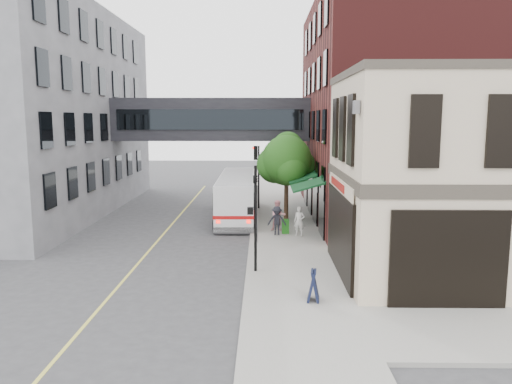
{
  "coord_description": "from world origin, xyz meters",
  "views": [
    {
      "loc": [
        0.71,
        -18.49,
        6.57
      ],
      "look_at": [
        0.39,
        3.8,
        3.28
      ],
      "focal_mm": 35.0,
      "sensor_mm": 36.0,
      "label": 1
    }
  ],
  "objects_px": {
    "pedestrian_c": "(277,221)",
    "sandwich_board": "(313,286)",
    "pedestrian_a": "(299,221)",
    "newspaper_box": "(285,226)",
    "pedestrian_b": "(278,216)",
    "bus": "(237,194)"
  },
  "relations": [
    {
      "from": "pedestrian_a",
      "to": "sandwich_board",
      "type": "relative_size",
      "value": 1.47
    },
    {
      "from": "pedestrian_a",
      "to": "newspaper_box",
      "type": "relative_size",
      "value": 2.05
    },
    {
      "from": "bus",
      "to": "pedestrian_c",
      "type": "relative_size",
      "value": 6.54
    },
    {
      "from": "pedestrian_a",
      "to": "newspaper_box",
      "type": "xyz_separation_m",
      "value": [
        -0.74,
        0.55,
        -0.42
      ]
    },
    {
      "from": "pedestrian_c",
      "to": "sandwich_board",
      "type": "distance_m",
      "value": 10.23
    },
    {
      "from": "pedestrian_a",
      "to": "newspaper_box",
      "type": "height_order",
      "value": "pedestrian_a"
    },
    {
      "from": "bus",
      "to": "newspaper_box",
      "type": "xyz_separation_m",
      "value": [
        3.0,
        -5.18,
        -1.03
      ]
    },
    {
      "from": "bus",
      "to": "pedestrian_b",
      "type": "relative_size",
      "value": 5.91
    },
    {
      "from": "pedestrian_a",
      "to": "pedestrian_b",
      "type": "relative_size",
      "value": 0.92
    },
    {
      "from": "pedestrian_a",
      "to": "pedestrian_c",
      "type": "relative_size",
      "value": 1.02
    },
    {
      "from": "pedestrian_c",
      "to": "sandwich_board",
      "type": "bearing_deg",
      "value": -81.1
    },
    {
      "from": "newspaper_box",
      "to": "pedestrian_b",
      "type": "bearing_deg",
      "value": 119.42
    },
    {
      "from": "bus",
      "to": "sandwich_board",
      "type": "relative_size",
      "value": 9.4
    },
    {
      "from": "pedestrian_b",
      "to": "pedestrian_c",
      "type": "xyz_separation_m",
      "value": [
        -0.1,
        -1.01,
        -0.09
      ]
    },
    {
      "from": "bus",
      "to": "newspaper_box",
      "type": "height_order",
      "value": "bus"
    },
    {
      "from": "pedestrian_c",
      "to": "sandwich_board",
      "type": "relative_size",
      "value": 1.44
    },
    {
      "from": "sandwich_board",
      "to": "pedestrian_b",
      "type": "bearing_deg",
      "value": 102.15
    },
    {
      "from": "pedestrian_c",
      "to": "newspaper_box",
      "type": "relative_size",
      "value": 2.01
    },
    {
      "from": "pedestrian_c",
      "to": "newspaper_box",
      "type": "height_order",
      "value": "pedestrian_c"
    },
    {
      "from": "pedestrian_b",
      "to": "sandwich_board",
      "type": "bearing_deg",
      "value": -86.68
    },
    {
      "from": "sandwich_board",
      "to": "pedestrian_c",
      "type": "bearing_deg",
      "value": 103.16
    },
    {
      "from": "pedestrian_c",
      "to": "sandwich_board",
      "type": "height_order",
      "value": "pedestrian_c"
    }
  ]
}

